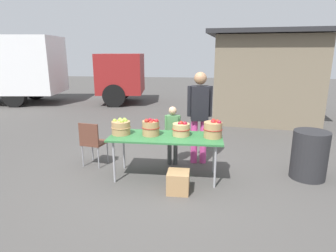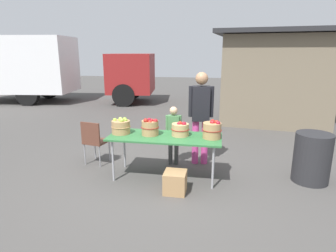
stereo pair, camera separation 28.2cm
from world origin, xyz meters
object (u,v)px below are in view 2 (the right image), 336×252
object	(u,v)px
apple_basket_green_0	(121,126)
apple_basket_red_0	(150,127)
apple_basket_red_1	(180,129)
box_truck	(48,67)
market_table	(165,139)
child_customer	(174,131)
apple_basket_red_2	(212,130)
folding_chair	(94,139)
trash_barrel	(312,158)
produce_crate	(175,182)
vendor_adult	(201,111)

from	to	relation	value
apple_basket_green_0	apple_basket_red_0	distance (m)	0.52
apple_basket_red_1	box_truck	bearing A→B (deg)	134.84
market_table	child_customer	bearing A→B (deg)	85.65
apple_basket_red_0	apple_basket_red_2	bearing A→B (deg)	0.27
apple_basket_green_0	folding_chair	size ratio (longest dim) A/B	0.39
market_table	trash_barrel	world-z (taller)	trash_barrel
child_customer	folding_chair	xyz separation A→B (m)	(-1.50, -0.27, -0.16)
apple_basket_red_0	child_customer	xyz separation A→B (m)	(0.31, 0.60, -0.22)
apple_basket_red_2	apple_basket_red_1	bearing A→B (deg)	175.35
market_table	box_truck	xyz separation A→B (m)	(-6.43, 6.79, 0.78)
apple_basket_red_2	produce_crate	xyz separation A→B (m)	(-0.52, -0.55, -0.72)
produce_crate	trash_barrel	bearing A→B (deg)	20.33
apple_basket_red_1	child_customer	bearing A→B (deg)	110.69
trash_barrel	box_truck	bearing A→B (deg)	143.77
apple_basket_green_0	vendor_adult	bearing A→B (deg)	28.89
child_customer	folding_chair	distance (m)	1.53
box_truck	folding_chair	xyz separation A→B (m)	(4.98, -6.44, -0.98)
produce_crate	apple_basket_red_2	bearing A→B (deg)	46.46
trash_barrel	produce_crate	world-z (taller)	trash_barrel
market_table	box_truck	world-z (taller)	box_truck
apple_basket_red_1	box_truck	distance (m)	9.50
apple_basket_green_0	vendor_adult	size ratio (longest dim) A/B	0.19
apple_basket_green_0	produce_crate	size ratio (longest dim) A/B	0.99
market_table	produce_crate	xyz separation A→B (m)	(0.26, -0.52, -0.54)
apple_basket_red_2	produce_crate	world-z (taller)	apple_basket_red_2
market_table	folding_chair	world-z (taller)	folding_chair
apple_basket_red_1	produce_crate	bearing A→B (deg)	-89.39
produce_crate	box_truck	bearing A→B (deg)	132.45
folding_chair	market_table	bearing A→B (deg)	176.93
apple_basket_red_2	folding_chair	distance (m)	2.29
apple_basket_red_2	box_truck	size ratio (longest dim) A/B	0.04
box_truck	market_table	bearing A→B (deg)	-54.01
vendor_adult	box_truck	bearing A→B (deg)	-45.55
apple_basket_red_0	box_truck	distance (m)	9.17
trash_barrel	apple_basket_red_0	bearing A→B (deg)	-174.44
apple_basket_red_2	produce_crate	size ratio (longest dim) A/B	0.95
market_table	apple_basket_red_1	distance (m)	0.31
child_customer	trash_barrel	distance (m)	2.44
vendor_adult	child_customer	size ratio (longest dim) A/B	1.55
market_table	apple_basket_red_0	distance (m)	0.32
vendor_adult	apple_basket_red_2	bearing A→B (deg)	103.44
apple_basket_red_1	folding_chair	distance (m)	1.77
child_customer	box_truck	world-z (taller)	box_truck
box_truck	produce_crate	size ratio (longest dim) A/B	23.37
apple_basket_red_0	apple_basket_red_2	xyz separation A→B (m)	(1.05, 0.00, 0.00)
folding_chair	produce_crate	xyz separation A→B (m)	(1.71, -0.88, -0.34)
vendor_adult	box_truck	distance (m)	9.23
trash_barrel	apple_basket_green_0	bearing A→B (deg)	-175.42
apple_basket_red_1	apple_basket_red_0	bearing A→B (deg)	-174.68
box_truck	apple_basket_red_1	bearing A→B (deg)	-52.58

